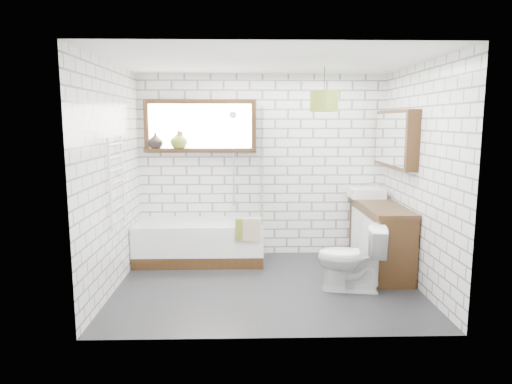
{
  "coord_description": "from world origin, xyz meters",
  "views": [
    {
      "loc": [
        -0.25,
        -5.02,
        1.87
      ],
      "look_at": [
        -0.11,
        0.25,
        1.05
      ],
      "focal_mm": 32.0,
      "sensor_mm": 36.0,
      "label": 1
    }
  ],
  "objects_px": {
    "bathtub": "(200,242)",
    "toilet": "(351,258)",
    "vanity": "(380,237)",
    "basin": "(366,193)",
    "pendant": "(324,101)"
  },
  "relations": [
    {
      "from": "vanity",
      "to": "pendant",
      "type": "xyz_separation_m",
      "value": [
        -0.77,
        -0.11,
        1.68
      ]
    },
    {
      "from": "vanity",
      "to": "bathtub",
      "type": "bearing_deg",
      "value": 170.76
    },
    {
      "from": "basin",
      "to": "toilet",
      "type": "bearing_deg",
      "value": -111.2
    },
    {
      "from": "bathtub",
      "to": "toilet",
      "type": "distance_m",
      "value": 2.1
    },
    {
      "from": "bathtub",
      "to": "basin",
      "type": "bearing_deg",
      "value": 3.14
    },
    {
      "from": "vanity",
      "to": "toilet",
      "type": "distance_m",
      "value": 0.91
    },
    {
      "from": "toilet",
      "to": "bathtub",
      "type": "bearing_deg",
      "value": -112.23
    },
    {
      "from": "bathtub",
      "to": "toilet",
      "type": "xyz_separation_m",
      "value": [
        1.78,
        -1.11,
        0.1
      ]
    },
    {
      "from": "vanity",
      "to": "basin",
      "type": "height_order",
      "value": "basin"
    },
    {
      "from": "toilet",
      "to": "pendant",
      "type": "height_order",
      "value": "pendant"
    },
    {
      "from": "basin",
      "to": "pendant",
      "type": "height_order",
      "value": "pendant"
    },
    {
      "from": "bathtub",
      "to": "basin",
      "type": "xyz_separation_m",
      "value": [
        2.25,
        0.12,
        0.64
      ]
    },
    {
      "from": "bathtub",
      "to": "toilet",
      "type": "height_order",
      "value": "toilet"
    },
    {
      "from": "vanity",
      "to": "toilet",
      "type": "height_order",
      "value": "vanity"
    },
    {
      "from": "bathtub",
      "to": "vanity",
      "type": "xyz_separation_m",
      "value": [
        2.31,
        -0.38,
        0.15
      ]
    }
  ]
}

